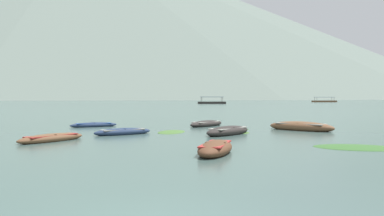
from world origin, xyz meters
TOP-DOWN VIEW (x-y plane):
  - ground_plane at (0.00, 1500.00)m, footprint 6000.00×6000.00m
  - mountain_1 at (-378.60, 1448.22)m, footprint 2437.68×2437.68m
  - mountain_2 at (372.52, 1606.46)m, footprint 689.38×689.38m
  - mountain_3 at (832.36, 1593.38)m, footprint 1579.02×1579.02m
  - rowboat_0 at (2.86, 15.95)m, footprint 3.32×3.67m
  - rowboat_1 at (2.09, 22.45)m, footprint 3.13×3.57m
  - rowboat_2 at (7.77, 18.66)m, footprint 4.04×3.99m
  - rowboat_3 at (-2.98, 16.16)m, footprint 3.35×2.68m
  - rowboat_4 at (-5.90, 22.02)m, footprint 3.34×2.24m
  - rowboat_5 at (1.51, 8.64)m, footprint 1.99×3.46m
  - rowboat_6 at (-5.83, 12.87)m, footprint 2.79×3.54m
  - ferry_0 at (10.62, 125.58)m, footprint 9.31×4.13m
  - ferry_1 at (66.89, 174.23)m, footprint 10.74×4.05m
  - weed_patch_0 at (3.46, 19.58)m, footprint 2.46×1.22m
  - weed_patch_1 at (3.48, 16.97)m, footprint 2.17×2.19m
  - weed_patch_2 at (-0.32, 17.52)m, footprint 2.10×3.04m
  - weed_patch_3 at (7.47, 10.10)m, footprint 3.96×3.04m

SIDE VIEW (x-z plane):
  - ground_plane at x=0.00m, z-range 0.00..0.00m
  - weed_patch_0 at x=3.46m, z-range -0.07..0.07m
  - weed_patch_1 at x=3.48m, z-range -0.07..0.07m
  - weed_patch_2 at x=-0.32m, z-range -0.07..0.07m
  - weed_patch_3 at x=7.47m, z-range -0.07..0.07m
  - rowboat_4 at x=-5.90m, z-range -0.07..0.32m
  - rowboat_6 at x=-5.83m, z-range -0.08..0.37m
  - rowboat_3 at x=-2.98m, z-range -0.08..0.37m
  - rowboat_1 at x=2.09m, z-range -0.09..0.42m
  - rowboat_5 at x=1.51m, z-range -0.11..0.47m
  - rowboat_0 at x=2.86m, z-range -0.11..0.49m
  - rowboat_2 at x=7.77m, z-range -0.13..0.56m
  - ferry_1 at x=66.89m, z-range -0.82..1.71m
  - ferry_0 at x=10.62m, z-range -0.82..1.71m
  - mountain_2 at x=372.52m, z-range 0.00..225.51m
  - mountain_3 at x=832.36m, z-range 0.00..424.42m
  - mountain_1 at x=-378.60m, z-range 0.00..588.16m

